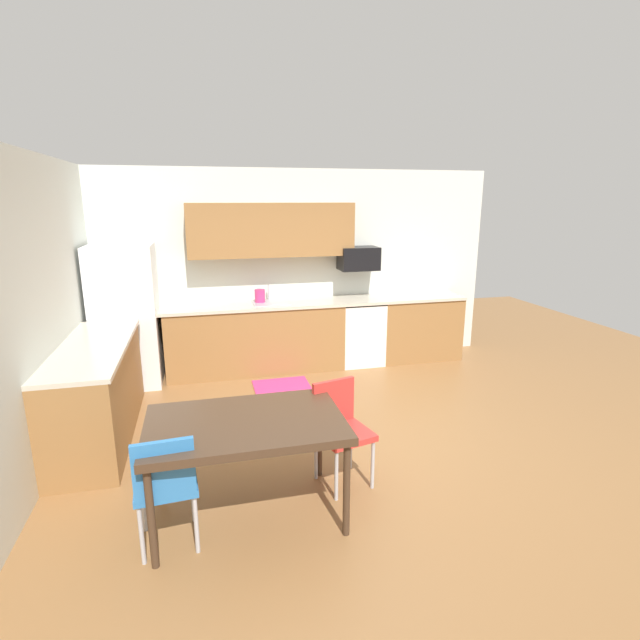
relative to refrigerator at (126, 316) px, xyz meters
The scene contains 19 objects.
ground_plane 3.23m from the refrigerator, 45.52° to the right, with size 12.00×12.00×0.00m, color olive.
wall_back 2.27m from the refrigerator, 11.16° to the left, with size 5.80×0.10×2.70m, color silver.
wall_left 2.32m from the refrigerator, 101.95° to the right, with size 0.10×5.80×2.70m, color silver.
cabinet_run_back 1.67m from the refrigerator, ahead, with size 2.36×0.60×0.90m, color olive.
cabinet_run_back_right 4.01m from the refrigerator, ahead, with size 1.19×0.60×0.90m, color olive.
cabinet_run_left 1.49m from the refrigerator, 94.83° to the right, with size 0.60×2.00×0.90m, color olive.
countertop_back 2.18m from the refrigerator, ahead, with size 4.80×0.64×0.04m, color beige.
countertop_left 1.43m from the refrigerator, 94.83° to the right, with size 0.64×2.00×0.04m, color beige.
upper_cabinets_back 2.15m from the refrigerator, ahead, with size 2.20×0.34×0.70m, color olive.
refrigerator is the anchor object (origin of this frame).
oven_range 3.12m from the refrigerator, ahead, with size 0.60×0.60×0.91m.
microwave 3.15m from the refrigerator, ahead, with size 0.54×0.36×0.32m, color black.
sink_basin 1.83m from the refrigerator, ahead, with size 0.48×0.40×0.14m, color #A5A8AD.
sink_faucet 1.85m from the refrigerator, ahead, with size 0.02×0.02×0.24m, color #B2B5BA.
dining_table 3.26m from the refrigerator, 68.79° to the right, with size 1.40×0.90×0.77m.
chair_near_table 3.40m from the refrigerator, 54.40° to the right, with size 0.49×0.49×0.85m.
chair_far_side 3.34m from the refrigerator, 79.15° to the right, with size 0.43×0.43×0.85m.
floor_mat 2.12m from the refrigerator, 17.20° to the right, with size 0.70×0.50×0.01m, color #CC3372.
kettle 1.70m from the refrigerator, ahead, with size 0.14×0.14×0.20m, color #CC3372.
Camera 1 is at (-1.25, -3.99, 2.30)m, focal length 27.02 mm.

